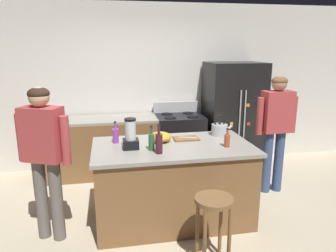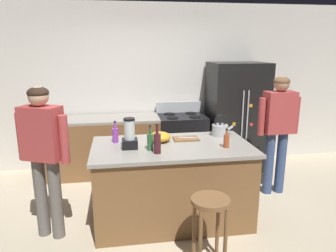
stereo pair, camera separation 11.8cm
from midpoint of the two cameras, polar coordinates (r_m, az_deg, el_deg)
ground_plane at (r=4.01m, az=1.57°, el=-16.14°), size 14.00×14.00×0.00m
back_wall at (r=5.43m, az=-2.09°, el=7.04°), size 8.00×0.10×2.70m
kitchen_island at (r=3.80m, az=1.62°, el=-10.08°), size 1.81×1.00×0.92m
back_counter_run at (r=5.19m, az=-10.27°, el=-3.55°), size 2.00×0.64×0.92m
refrigerator at (r=5.40m, az=12.68°, el=1.64°), size 0.90×0.73×1.77m
stove_range at (r=5.27m, az=3.08°, el=-2.94°), size 0.76×0.65×1.10m
person_by_island_left at (r=3.50m, az=-20.46°, el=-3.86°), size 0.58×0.36×1.64m
person_by_sink_right at (r=4.57m, az=19.80°, el=0.29°), size 0.59×0.23×1.64m
bar_stool at (r=3.07m, az=8.66°, el=-15.25°), size 0.36×0.36×0.68m
blender_appliance at (r=3.51m, az=-5.93°, el=-1.71°), size 0.17×0.17×0.34m
bottle_soda at (r=3.75m, az=-8.50°, el=-1.54°), size 0.07×0.07×0.26m
bottle_cooking_sauce at (r=3.60m, az=11.32°, el=-2.60°), size 0.06×0.06×0.22m
bottle_olive_oil at (r=3.43m, az=-2.21°, el=-2.74°), size 0.07×0.07×0.28m
bottle_wine at (r=3.33m, az=-0.92°, el=-3.00°), size 0.08×0.08×0.32m
mixing_bowl at (r=3.75m, az=-0.56°, el=-1.95°), size 0.26×0.26×0.12m
tea_kettle at (r=4.05m, az=10.13°, el=-0.64°), size 0.28×0.20×0.27m
cutting_board at (r=3.85m, az=4.10°, el=-2.28°), size 0.30×0.20×0.02m
chef_knife at (r=3.85m, az=4.40°, el=-2.08°), size 0.22×0.09×0.01m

